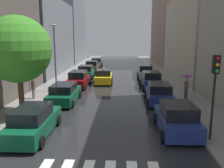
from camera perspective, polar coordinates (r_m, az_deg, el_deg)
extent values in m
cube|color=#242426|center=(31.62, 0.86, 1.52)|extent=(28.00, 72.00, 0.04)
cube|color=gray|center=(32.45, -10.69, 1.74)|extent=(3.00, 72.00, 0.15)
cube|color=gray|center=(32.08, 12.55, 1.56)|extent=(3.00, 72.00, 0.15)
cube|color=slate|center=(36.97, -16.54, 10.75)|extent=(6.00, 16.20, 10.60)
cube|color=slate|center=(52.89, -10.93, 16.70)|extent=(6.00, 14.83, 21.10)
cube|color=#B2A38C|center=(33.88, 20.22, 10.41)|extent=(6.00, 17.31, 10.46)
cube|color=#8C6B56|center=(52.58, 14.27, 17.43)|extent=(6.00, 19.34, 22.63)
cube|color=#0C4C2D|center=(13.77, -18.28, -9.37)|extent=(1.81, 4.68, 0.82)
cube|color=black|center=(13.33, -18.83, -6.70)|extent=(1.59, 2.58, 0.67)
cylinder|color=black|center=(15.53, -19.35, -8.13)|extent=(0.22, 0.64, 0.64)
cylinder|color=black|center=(14.97, -12.87, -8.50)|extent=(0.22, 0.64, 0.64)
cylinder|color=black|center=(12.92, -24.48, -12.49)|extent=(0.22, 0.64, 0.64)
cylinder|color=black|center=(12.23, -16.74, -13.28)|extent=(0.22, 0.64, 0.64)
cube|color=#0C4C2D|center=(19.96, -11.36, -2.74)|extent=(1.95, 4.76, 0.77)
cube|color=black|center=(19.58, -11.60, -0.91)|extent=(1.71, 2.62, 0.63)
cylinder|color=black|center=(21.74, -12.84, -2.31)|extent=(0.22, 0.64, 0.64)
cylinder|color=black|center=(21.30, -7.79, -2.41)|extent=(0.22, 0.64, 0.64)
cylinder|color=black|center=(18.83, -15.35, -4.53)|extent=(0.22, 0.64, 0.64)
cylinder|color=black|center=(18.32, -9.54, -4.71)|extent=(0.22, 0.64, 0.64)
cube|color=maroon|center=(25.91, -8.01, 0.67)|extent=(1.88, 4.67, 0.87)
cube|color=black|center=(25.56, -8.16, 2.31)|extent=(1.64, 2.58, 0.71)
cylinder|color=black|center=(27.63, -9.25, 0.68)|extent=(0.23, 0.64, 0.64)
cylinder|color=black|center=(27.30, -5.49, 0.65)|extent=(0.23, 0.64, 0.64)
cylinder|color=black|center=(24.69, -10.75, -0.62)|extent=(0.23, 0.64, 0.64)
cylinder|color=black|center=(24.32, -6.57, -0.68)|extent=(0.23, 0.64, 0.64)
cube|color=#0C4C2D|center=(31.57, -6.26, 2.55)|extent=(1.89, 4.12, 0.82)
cube|color=black|center=(31.27, -6.35, 3.84)|extent=(1.66, 2.26, 0.67)
cylinder|color=black|center=(33.09, -7.51, 2.45)|extent=(0.22, 0.64, 0.64)
cylinder|color=black|center=(32.81, -4.27, 2.44)|extent=(0.22, 0.64, 0.64)
cylinder|color=black|center=(30.46, -8.40, 1.68)|extent=(0.22, 0.64, 0.64)
cylinder|color=black|center=(30.15, -4.88, 1.66)|extent=(0.22, 0.64, 0.64)
cube|color=brown|center=(36.93, -4.81, 3.86)|extent=(1.83, 4.04, 0.86)
cube|color=black|center=(36.64, -4.87, 5.03)|extent=(1.61, 2.22, 0.70)
cylinder|color=black|center=(38.40, -5.90, 3.69)|extent=(0.22, 0.64, 0.64)
cylinder|color=black|center=(38.17, -3.19, 3.69)|extent=(0.22, 0.64, 0.64)
cylinder|color=black|center=(35.79, -6.53, 3.13)|extent=(0.22, 0.64, 0.64)
cylinder|color=black|center=(35.54, -3.62, 3.13)|extent=(0.22, 0.64, 0.64)
cube|color=#B2B7BF|center=(43.45, -3.76, 4.93)|extent=(2.05, 4.50, 0.79)
cube|color=black|center=(43.16, -3.79, 5.84)|extent=(1.73, 2.50, 0.64)
cylinder|color=black|center=(44.99, -4.81, 4.80)|extent=(0.25, 0.65, 0.64)
cylinder|color=black|center=(44.87, -2.46, 4.82)|extent=(0.25, 0.65, 0.64)
cylinder|color=black|center=(42.10, -5.13, 4.36)|extent=(0.25, 0.65, 0.64)
cylinder|color=black|center=(41.98, -2.62, 4.38)|extent=(0.25, 0.65, 0.64)
cube|color=navy|center=(14.00, 15.29, -8.81)|extent=(1.98, 4.15, 0.84)
cube|color=black|center=(13.57, 15.65, -6.06)|extent=(1.73, 2.29, 0.69)
cylinder|color=black|center=(15.17, 10.45, -8.12)|extent=(0.22, 0.64, 0.64)
cylinder|color=black|center=(15.57, 17.63, -7.97)|extent=(0.22, 0.64, 0.64)
cylinder|color=black|center=(12.66, 12.23, -12.19)|extent=(0.22, 0.64, 0.64)
cylinder|color=black|center=(13.14, 20.81, -11.80)|extent=(0.22, 0.64, 0.64)
cube|color=navy|center=(19.84, 11.22, -2.78)|extent=(2.09, 4.50, 0.80)
cube|color=black|center=(19.46, 11.37, -0.87)|extent=(1.79, 2.50, 0.65)
cylinder|color=black|center=(21.22, 8.14, -2.47)|extent=(0.24, 0.65, 0.64)
cylinder|color=black|center=(21.44, 13.33, -2.52)|extent=(0.24, 0.65, 0.64)
cylinder|color=black|center=(18.40, 8.69, -4.61)|extent=(0.24, 0.65, 0.64)
cylinder|color=black|center=(18.64, 14.67, -4.65)|extent=(0.24, 0.65, 0.64)
cube|color=navy|center=(25.56, 9.37, 0.48)|extent=(2.01, 4.07, 0.87)
cube|color=black|center=(25.23, 9.49, 2.16)|extent=(1.73, 2.26, 0.71)
cylinder|color=black|center=(26.78, 6.94, 0.41)|extent=(0.24, 0.65, 0.64)
cylinder|color=black|center=(27.05, 10.93, 0.39)|extent=(0.24, 0.65, 0.64)
cylinder|color=black|center=(24.20, 7.58, -0.76)|extent=(0.24, 0.65, 0.64)
cylinder|color=black|center=(24.49, 11.99, -0.77)|extent=(0.24, 0.65, 0.64)
cube|color=#B2B7BF|center=(31.42, 8.01, 2.50)|extent=(1.89, 4.07, 0.86)
cube|color=black|center=(31.11, 8.08, 3.87)|extent=(1.64, 2.25, 0.70)
cylinder|color=black|center=(32.72, 6.25, 2.38)|extent=(0.23, 0.64, 0.64)
cylinder|color=black|center=(32.85, 9.41, 2.34)|extent=(0.23, 0.64, 0.64)
cylinder|color=black|center=(30.09, 6.46, 1.61)|extent=(0.23, 0.64, 0.64)
cylinder|color=black|center=(30.24, 9.89, 1.56)|extent=(0.23, 0.64, 0.64)
cube|color=yellow|center=(27.79, -2.01, 1.41)|extent=(1.99, 4.39, 0.80)
cube|color=black|center=(27.46, -2.04, 2.83)|extent=(1.71, 2.43, 0.65)
cube|color=#F2EDCC|center=(27.40, -2.05, 3.69)|extent=(0.21, 0.37, 0.18)
cylinder|color=black|center=(29.29, -3.69, 1.40)|extent=(0.24, 0.65, 0.64)
cylinder|color=black|center=(29.21, -0.06, 1.39)|extent=(0.24, 0.65, 0.64)
cylinder|color=black|center=(26.49, -4.15, 0.35)|extent=(0.24, 0.65, 0.64)
cylinder|color=black|center=(26.40, -0.14, 0.34)|extent=(0.24, 0.65, 0.64)
cylinder|color=navy|center=(21.28, 17.39, -2.19)|extent=(0.28, 0.28, 0.81)
cylinder|color=brown|center=(21.13, 17.51, -0.29)|extent=(0.36, 0.36, 0.64)
sphere|color=tan|center=(21.05, 17.58, 0.90)|extent=(0.25, 0.25, 0.25)
cone|color=#8C1E8C|center=(21.00, 17.63, 1.68)|extent=(1.04, 1.04, 0.20)
cylinder|color=#333338|center=(21.06, 17.57, 0.69)|extent=(0.02, 0.02, 0.73)
cylinder|color=gray|center=(21.26, -18.36, -2.21)|extent=(0.28, 0.28, 0.85)
cylinder|color=brown|center=(21.11, -18.49, -0.20)|extent=(0.36, 0.36, 0.67)
sphere|color=tan|center=(21.02, -18.56, 1.05)|extent=(0.26, 0.26, 0.26)
cylinder|color=#513823|center=(17.01, -21.00, -2.73)|extent=(0.36, 0.36, 2.53)
sphere|color=#398324|center=(16.58, -21.75, 7.77)|extent=(4.34, 4.34, 4.34)
cylinder|color=black|center=(12.92, 23.06, -5.16)|extent=(0.12, 0.12, 3.40)
cube|color=black|center=(12.52, 23.81, 4.33)|extent=(0.30, 0.30, 0.90)
sphere|color=red|center=(12.33, 24.22, 5.61)|extent=(0.18, 0.18, 0.18)
sphere|color=#F2A519|center=(12.36, 24.11, 4.23)|extent=(0.18, 0.18, 0.18)
sphere|color=green|center=(12.39, 24.00, 2.85)|extent=(0.18, 0.18, 0.18)
cylinder|color=#595B60|center=(23.45, -13.54, 5.77)|extent=(0.16, 0.16, 6.10)
ellipsoid|color=beige|center=(23.38, -13.90, 13.60)|extent=(0.60, 0.28, 0.24)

